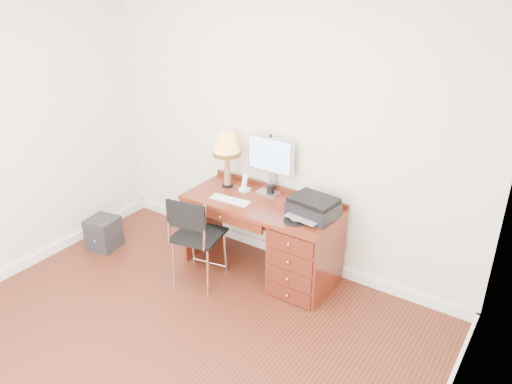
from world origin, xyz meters
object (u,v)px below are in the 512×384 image
Objects in this scene: printer at (313,207)px; chair at (193,231)px; phone at (245,186)px; desk at (290,243)px; monitor at (270,158)px; equipment_box at (104,233)px; leg_lamp at (227,148)px.

chair is (-0.95, -0.54, -0.29)m from printer.
chair is at bearing -88.80° from phone.
desk is 2.63× the size of monitor.
desk is 8.41× the size of phone.
phone is 0.52× the size of equipment_box.
desk is at bearing 24.77° from chair.
leg_lamp is at bearing -168.63° from phone.
chair is (-0.35, -0.76, -0.56)m from monitor.
equipment_box is (-1.37, -0.69, -0.63)m from phone.
chair is (-0.73, -0.53, 0.14)m from desk.
leg_lamp is 0.89m from chair.
desk is 0.91m from chair.
desk is 2.67× the size of leg_lamp.
leg_lamp is (-0.81, 0.11, 0.75)m from desk.
desk is at bearing -8.05° from leg_lamp.
monitor is 3.20× the size of phone.
chair is at bearing -144.24° from desk.
equipment_box is (-1.23, -0.06, -0.38)m from chair.
monitor is 2.01m from equipment_box.
printer is 0.81m from phone.
monitor is 1.02× the size of leg_lamp.
printer is 0.48× the size of chair.
desk reaches higher than equipment_box.
monitor reaches higher than phone.
phone is at bearing 66.53° from chair.
printer is 2.47× the size of phone.
desk is at bearing 3.56° from phone.
leg_lamp is at bearing 171.95° from desk.
chair reaches higher than desk.
chair is (0.08, -0.64, -0.61)m from leg_lamp.
phone is (-0.59, 0.11, 0.39)m from desk.
chair is at bearing -5.25° from equipment_box.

